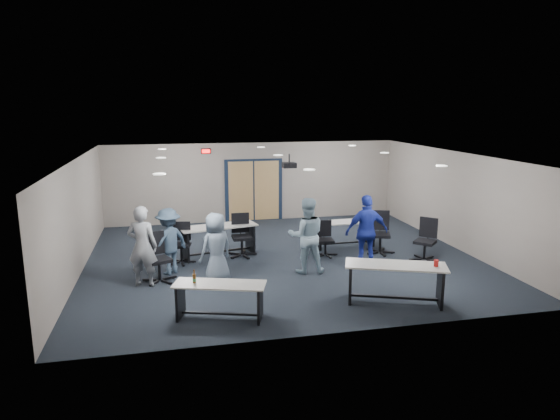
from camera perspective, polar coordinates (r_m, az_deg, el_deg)
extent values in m
plane|color=black|center=(13.23, 0.26, -5.51)|extent=(10.00, 10.00, 0.00)
cube|color=gray|center=(17.24, -3.04, 3.22)|extent=(10.00, 0.04, 2.70)
cube|color=gray|center=(8.70, 6.86, -5.73)|extent=(10.00, 0.04, 2.70)
cube|color=gray|center=(12.78, -22.17, -0.79)|extent=(0.04, 9.00, 2.70)
cube|color=gray|center=(14.80, 19.51, 1.07)|extent=(0.04, 9.00, 2.70)
cube|color=silver|center=(12.68, 0.27, 6.20)|extent=(10.00, 9.00, 0.04)
cube|color=#101C32|center=(17.26, -3.02, 2.22)|extent=(2.00, 0.06, 2.20)
cube|color=#A07449|center=(17.17, -4.49, 2.15)|extent=(0.85, 0.04, 2.05)
cube|color=#A07449|center=(17.32, -1.54, 2.26)|extent=(0.85, 0.04, 2.05)
cube|color=black|center=(16.87, -8.46, 6.67)|extent=(0.32, 0.05, 0.18)
cube|color=#FF0C0C|center=(16.84, -8.45, 6.67)|extent=(0.26, 0.02, 0.12)
cylinder|color=black|center=(13.25, 1.06, 5.92)|extent=(0.04, 0.04, 0.24)
cube|color=black|center=(13.27, 1.06, 5.15)|extent=(0.35, 0.30, 0.14)
cylinder|color=black|center=(13.12, 1.22, 5.07)|extent=(0.08, 0.03, 0.08)
cube|color=#B1AEA7|center=(9.50, -6.93, -8.42)|extent=(1.82, 1.07, 0.03)
cube|color=black|center=(9.81, -11.32, -10.09)|extent=(0.21, 0.52, 0.67)
cube|color=black|center=(9.51, -2.28, -10.59)|extent=(0.21, 0.52, 0.67)
cube|color=black|center=(9.73, -6.84, -11.67)|extent=(1.47, 0.51, 0.04)
cube|color=#B1AEA7|center=(10.39, 13.09, -6.17)|extent=(2.12, 1.36, 0.03)
cube|color=black|center=(10.49, 8.05, -8.16)|extent=(0.28, 0.59, 0.78)
cube|color=black|center=(10.63, 17.85, -8.36)|extent=(0.28, 0.59, 0.78)
cube|color=black|center=(10.62, 12.91, -9.70)|extent=(1.69, 0.70, 0.04)
cylinder|color=red|center=(10.46, 17.42, -5.82)|extent=(0.09, 0.09, 0.13)
cube|color=#B1AEA7|center=(13.32, -7.06, -1.87)|extent=(2.13, 1.11, 0.03)
cube|color=black|center=(13.19, -10.76, -4.00)|extent=(0.19, 0.62, 0.79)
cube|color=black|center=(13.72, -3.43, -3.17)|extent=(0.19, 0.62, 0.79)
cube|color=black|center=(13.51, -6.99, -4.74)|extent=(1.78, 0.45, 0.05)
cube|color=#B1AEA7|center=(14.24, 7.39, -1.36)|extent=(1.82, 0.66, 0.03)
cube|color=black|center=(14.06, 4.32, -3.00)|extent=(0.07, 0.55, 0.70)
cube|color=black|center=(14.64, 10.25, -2.55)|extent=(0.07, 0.55, 0.70)
cube|color=black|center=(14.40, 7.32, -3.74)|extent=(1.60, 0.11, 0.04)
imported|color=#8E939B|center=(11.44, -15.45, -4.01)|extent=(0.77, 0.62, 1.83)
imported|color=slate|center=(11.32, -7.32, -4.36)|extent=(0.95, 0.83, 1.63)
imported|color=#9ABACC|center=(11.93, 3.05, -2.92)|extent=(0.97, 0.80, 1.83)
imported|color=navy|center=(12.44, 9.88, -2.46)|extent=(1.08, 0.47, 1.83)
imported|color=#394F68|center=(12.13, -12.60, -3.51)|extent=(1.18, 1.11, 1.60)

